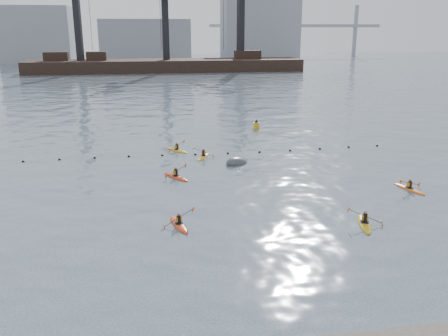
# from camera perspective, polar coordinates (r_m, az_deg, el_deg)

# --- Properties ---
(ground) EXTENTS (400.00, 400.00, 0.00)m
(ground) POSITION_cam_1_polar(r_m,az_deg,el_deg) (23.26, 7.81, -12.34)
(ground) COLOR #394854
(ground) RESTS_ON ground
(float_line) EXTENTS (33.24, 0.73, 0.24)m
(float_line) POSITION_cam_1_polar(r_m,az_deg,el_deg) (43.76, -1.53, 1.76)
(float_line) COLOR black
(float_line) RESTS_ON ground
(barge_pier) EXTENTS (72.00, 19.30, 29.50)m
(barge_pier) POSITION_cam_1_polar(r_m,az_deg,el_deg) (129.85, -7.01, 12.29)
(barge_pier) COLOR black
(barge_pier) RESTS_ON ground
(skyline) EXTENTS (141.00, 28.00, 22.00)m
(skyline) POSITION_cam_1_polar(r_m,az_deg,el_deg) (169.88, -6.95, 15.74)
(skyline) COLOR gray
(skyline) RESTS_ON ground
(kayaker_0) EXTENTS (1.95, 2.89, 1.13)m
(kayaker_0) POSITION_cam_1_polar(r_m,az_deg,el_deg) (28.16, -5.45, -6.74)
(kayaker_0) COLOR red
(kayaker_0) RESTS_ON ground
(kayaker_1) EXTENTS (2.07, 3.12, 1.17)m
(kayaker_1) POSITION_cam_1_polar(r_m,az_deg,el_deg) (29.36, 16.55, -6.36)
(kayaker_1) COLOR gold
(kayaker_1) RESTS_ON ground
(kayaker_2) EXTENTS (2.12, 2.88, 1.07)m
(kayaker_2) POSITION_cam_1_polar(r_m,az_deg,el_deg) (36.97, -5.81, -1.01)
(kayaker_2) COLOR red
(kayaker_2) RESTS_ON ground
(kayaker_3) EXTENTS (1.82, 2.82, 1.05)m
(kayaker_3) POSITION_cam_1_polar(r_m,az_deg,el_deg) (42.61, -2.47, 1.42)
(kayaker_3) COLOR yellow
(kayaker_3) RESTS_ON ground
(kayaker_4) EXTENTS (1.94, 2.95, 1.02)m
(kayaker_4) POSITION_cam_1_polar(r_m,az_deg,el_deg) (36.56, 21.39, -2.31)
(kayaker_4) COLOR orange
(kayaker_4) RESTS_ON ground
(kayaker_5) EXTENTS (2.17, 2.67, 1.03)m
(kayaker_5) POSITION_cam_1_polar(r_m,az_deg,el_deg) (45.02, -5.69, 2.18)
(kayaker_5) COLOR gold
(kayaker_5) RESTS_ON ground
(mooring_buoy) EXTENTS (2.76, 2.38, 1.56)m
(mooring_buoy) POSITION_cam_1_polar(r_m,az_deg,el_deg) (40.60, 1.58, 0.54)
(mooring_buoy) COLOR #383A3D
(mooring_buoy) RESTS_ON ground
(nav_buoy) EXTENTS (0.69, 0.69, 1.26)m
(nav_buoy) POSITION_cam_1_polar(r_m,az_deg,el_deg) (54.83, 3.92, 5.13)
(nav_buoy) COLOR #C48B13
(nav_buoy) RESTS_ON ground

